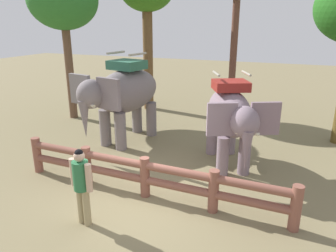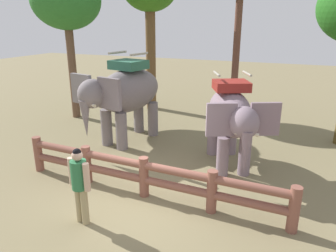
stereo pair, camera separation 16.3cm
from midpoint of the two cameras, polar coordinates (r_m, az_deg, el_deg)
ground_plane at (r=8.14m, az=-4.57°, el=-13.17°), size 60.00×60.00×0.00m
log_fence at (r=8.06m, az=-3.77°, el=-8.56°), size 7.31×0.42×1.05m
elephant_near_left at (r=11.41m, az=-7.32°, el=5.81°), size 2.35×3.84×3.22m
elephant_center at (r=9.49m, az=11.71°, el=1.70°), size 2.58×3.35×2.84m
tourist_woman_in_black at (r=7.07m, az=-14.89°, el=-9.49°), size 0.61×0.41×1.76m
tree_back_center at (r=14.90m, az=-17.45°, el=20.51°), size 2.91×2.91×6.34m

